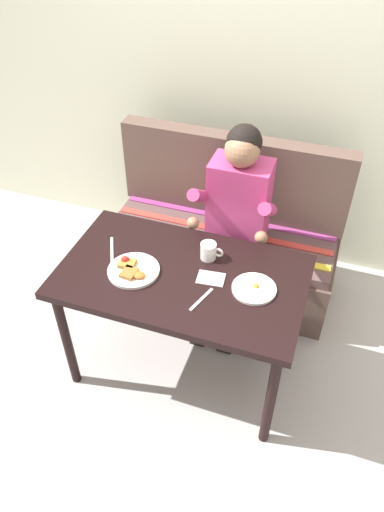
{
  "coord_description": "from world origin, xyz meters",
  "views": [
    {
      "loc": [
        0.61,
        -1.6,
        2.33
      ],
      "look_at": [
        0.0,
        0.15,
        0.72
      ],
      "focal_mm": 33.97,
      "sensor_mm": 36.0,
      "label": 1
    }
  ],
  "objects_px": {
    "table": "(182,286)",
    "couch": "(223,243)",
    "knife": "(112,250)",
    "person": "(236,209)",
    "napkin": "(211,278)",
    "plate_eggs": "(254,288)",
    "fork": "(201,299)",
    "coffee_mug": "(209,251)",
    "plate_breakfast": "(133,270)"
  },
  "relations": [
    {
      "from": "person",
      "to": "coffee_mug",
      "type": "distance_m",
      "value": 0.44
    },
    {
      "from": "couch",
      "to": "knife",
      "type": "distance_m",
      "value": 0.91
    },
    {
      "from": "person",
      "to": "napkin",
      "type": "relative_size",
      "value": 9.31
    },
    {
      "from": "person",
      "to": "napkin",
      "type": "xyz_separation_m",
      "value": [
        0.03,
        -0.58,
        -0.01
      ]
    },
    {
      "from": "plate_breakfast",
      "to": "coffee_mug",
      "type": "height_order",
      "value": "coffee_mug"
    },
    {
      "from": "coffee_mug",
      "to": "fork",
      "type": "height_order",
      "value": "coffee_mug"
    },
    {
      "from": "plate_breakfast",
      "to": "knife",
      "type": "height_order",
      "value": "plate_breakfast"
    },
    {
      "from": "person",
      "to": "knife",
      "type": "xyz_separation_m",
      "value": [
        -0.51,
        -0.54,
        -0.01
      ]
    },
    {
      "from": "coffee_mug",
      "to": "plate_breakfast",
      "type": "bearing_deg",
      "value": -145.31
    },
    {
      "from": "couch",
      "to": "fork",
      "type": "relative_size",
      "value": 8.47
    },
    {
      "from": "couch",
      "to": "person",
      "type": "xyz_separation_m",
      "value": [
        0.11,
        -0.17,
        0.41
      ]
    },
    {
      "from": "fork",
      "to": "knife",
      "type": "distance_m",
      "value": 0.57
    },
    {
      "from": "plate_breakfast",
      "to": "napkin",
      "type": "bearing_deg",
      "value": 11.62
    },
    {
      "from": "couch",
      "to": "coffee_mug",
      "type": "height_order",
      "value": "couch"
    },
    {
      "from": "plate_breakfast",
      "to": "knife",
      "type": "xyz_separation_m",
      "value": [
        -0.17,
        0.11,
        -0.01
      ]
    },
    {
      "from": "knife",
      "to": "fork",
      "type": "bearing_deg",
      "value": -45.41
    },
    {
      "from": "person",
      "to": "knife",
      "type": "height_order",
      "value": "person"
    },
    {
      "from": "table",
      "to": "plate_eggs",
      "type": "height_order",
      "value": "plate_eggs"
    },
    {
      "from": "plate_eggs",
      "to": "fork",
      "type": "bearing_deg",
      "value": -146.29
    },
    {
      "from": "napkin",
      "to": "knife",
      "type": "relative_size",
      "value": 0.65
    },
    {
      "from": "napkin",
      "to": "knife",
      "type": "height_order",
      "value": "napkin"
    },
    {
      "from": "table",
      "to": "plate_eggs",
      "type": "relative_size",
      "value": 5.74
    },
    {
      "from": "coffee_mug",
      "to": "fork",
      "type": "distance_m",
      "value": 0.3
    },
    {
      "from": "couch",
      "to": "person",
      "type": "height_order",
      "value": "person"
    },
    {
      "from": "table",
      "to": "couch",
      "type": "relative_size",
      "value": 0.83
    },
    {
      "from": "table",
      "to": "coffee_mug",
      "type": "height_order",
      "value": "coffee_mug"
    },
    {
      "from": "person",
      "to": "coffee_mug",
      "type": "relative_size",
      "value": 10.27
    },
    {
      "from": "fork",
      "to": "napkin",
      "type": "bearing_deg",
      "value": 108.32
    },
    {
      "from": "person",
      "to": "plate_breakfast",
      "type": "xyz_separation_m",
      "value": [
        -0.34,
        -0.66,
        0.0
      ]
    },
    {
      "from": "table",
      "to": "napkin",
      "type": "relative_size",
      "value": 9.22
    },
    {
      "from": "table",
      "to": "plate_breakfast",
      "type": "distance_m",
      "value": 0.26
    },
    {
      "from": "couch",
      "to": "napkin",
      "type": "height_order",
      "value": "couch"
    },
    {
      "from": "plate_eggs",
      "to": "coffee_mug",
      "type": "xyz_separation_m",
      "value": [
        -0.27,
        0.15,
        0.04
      ]
    },
    {
      "from": "person",
      "to": "napkin",
      "type": "bearing_deg",
      "value": -86.6
    },
    {
      "from": "plate_breakfast",
      "to": "fork",
      "type": "distance_m",
      "value": 0.38
    },
    {
      "from": "coffee_mug",
      "to": "knife",
      "type": "bearing_deg",
      "value": -167.73
    },
    {
      "from": "plate_breakfast",
      "to": "plate_eggs",
      "type": "height_order",
      "value": "plate_breakfast"
    },
    {
      "from": "coffee_mug",
      "to": "fork",
      "type": "relative_size",
      "value": 0.69
    },
    {
      "from": "coffee_mug",
      "to": "napkin",
      "type": "xyz_separation_m",
      "value": [
        0.06,
        -0.14,
        -0.04
      ]
    },
    {
      "from": "couch",
      "to": "plate_eggs",
      "type": "relative_size",
      "value": 6.89
    },
    {
      "from": "person",
      "to": "coffee_mug",
      "type": "xyz_separation_m",
      "value": [
        -0.02,
        -0.44,
        0.04
      ]
    },
    {
      "from": "plate_eggs",
      "to": "knife",
      "type": "bearing_deg",
      "value": 176.89
    },
    {
      "from": "table",
      "to": "person",
      "type": "relative_size",
      "value": 0.99
    },
    {
      "from": "plate_eggs",
      "to": "coffee_mug",
      "type": "height_order",
      "value": "coffee_mug"
    },
    {
      "from": "plate_breakfast",
      "to": "knife",
      "type": "distance_m",
      "value": 0.2
    },
    {
      "from": "knife",
      "to": "plate_breakfast",
      "type": "bearing_deg",
      "value": -60.9
    },
    {
      "from": "table",
      "to": "plate_breakfast",
      "type": "xyz_separation_m",
      "value": [
        -0.23,
        -0.07,
        0.1
      ]
    },
    {
      "from": "plate_breakfast",
      "to": "plate_eggs",
      "type": "xyz_separation_m",
      "value": [
        0.59,
        0.07,
        -0.0
      ]
    },
    {
      "from": "couch",
      "to": "person",
      "type": "bearing_deg",
      "value": -57.98
    },
    {
      "from": "plate_eggs",
      "to": "napkin",
      "type": "distance_m",
      "value": 0.21
    }
  ]
}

